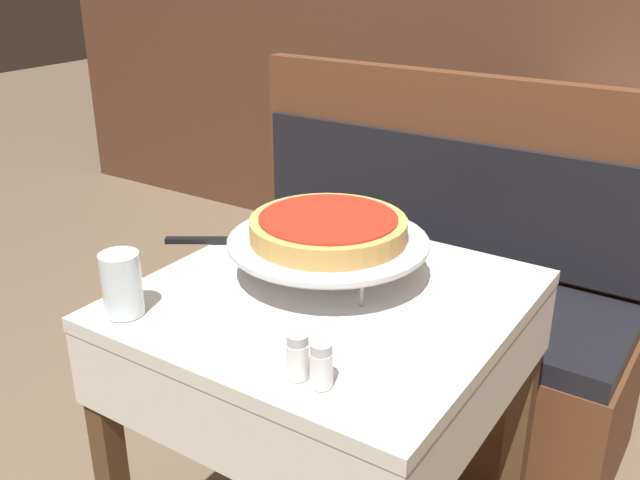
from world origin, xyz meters
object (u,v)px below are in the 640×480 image
at_px(pepper_shaker, 321,365).
at_px(pizza_pan_stand, 328,243).
at_px(salt_shaker, 298,356).
at_px(pizza_server, 234,241).
at_px(dining_table_rear, 618,171).
at_px(dining_table_front, 327,343).
at_px(booth_bench, 411,322).
at_px(water_glass_near, 122,284).
at_px(deep_dish_pizza, 328,228).

bearing_deg(pepper_shaker, pizza_pan_stand, 121.21).
height_order(pizza_pan_stand, salt_shaker, pizza_pan_stand).
distance_m(salt_shaker, pepper_shaker, 0.04).
bearing_deg(pizza_server, pepper_shaker, -37.25).
bearing_deg(dining_table_rear, dining_table_front, -99.01).
bearing_deg(dining_table_rear, pizza_pan_stand, -100.66).
distance_m(dining_table_front, booth_bench, 0.81).
bearing_deg(dining_table_front, pepper_shaker, -58.98).
bearing_deg(water_glass_near, deep_dish_pizza, 54.89).
height_order(water_glass_near, salt_shaker, water_glass_near).
bearing_deg(pepper_shaker, deep_dish_pizza, 121.21).
bearing_deg(pizza_server, salt_shaker, -39.98).
height_order(dining_table_rear, salt_shaker, salt_shaker).
distance_m(deep_dish_pizza, pizza_server, 0.30).
distance_m(dining_table_front, water_glass_near, 0.43).
distance_m(dining_table_front, deep_dish_pizza, 0.24).
bearing_deg(water_glass_near, pizza_pan_stand, 54.89).
bearing_deg(deep_dish_pizza, water_glass_near, -125.11).
bearing_deg(dining_table_front, booth_bench, 102.01).
relative_size(booth_bench, deep_dish_pizza, 4.12).
xyz_separation_m(dining_table_rear, water_glass_near, (-0.51, -1.79, 0.16)).
xyz_separation_m(dining_table_front, deep_dish_pizza, (-0.03, 0.05, 0.23)).
bearing_deg(dining_table_rear, booth_bench, -116.48).
distance_m(booth_bench, deep_dish_pizza, 0.88).
bearing_deg(booth_bench, dining_table_rear, 63.52).
bearing_deg(pizza_pan_stand, dining_table_rear, 79.34).
height_order(water_glass_near, pepper_shaker, water_glass_near).
xyz_separation_m(dining_table_front, booth_bench, (-0.15, 0.72, -0.34)).
xyz_separation_m(dining_table_rear, deep_dish_pizza, (-0.27, -1.45, 0.21)).
bearing_deg(deep_dish_pizza, pepper_shaker, -58.79).
bearing_deg(pepper_shaker, booth_bench, 107.76).
bearing_deg(deep_dish_pizza, dining_table_rear, 79.34).
relative_size(pizza_pan_stand, water_glass_near, 3.38).
relative_size(dining_table_front, deep_dish_pizza, 2.43).
distance_m(deep_dish_pizza, water_glass_near, 0.41).
distance_m(water_glass_near, salt_shaker, 0.39).
bearing_deg(dining_table_front, pizza_pan_stand, 122.14).
bearing_deg(pepper_shaker, pizza_server, 142.75).
height_order(dining_table_rear, pizza_server, pizza_server).
height_order(salt_shaker, pepper_shaker, salt_shaker).
bearing_deg(pizza_server, dining_table_rear, 68.60).
height_order(pizza_server, pepper_shaker, pepper_shaker).
height_order(pizza_pan_stand, deep_dish_pizza, deep_dish_pizza).
bearing_deg(pepper_shaker, water_glass_near, -179.30).
xyz_separation_m(booth_bench, salt_shaker, (0.27, -1.00, 0.49)).
relative_size(booth_bench, pizza_pan_stand, 3.20).
xyz_separation_m(dining_table_rear, pizza_server, (-0.56, -1.42, 0.10)).
distance_m(booth_bench, pizza_server, 0.80).
relative_size(dining_table_rear, deep_dish_pizza, 2.46).
distance_m(deep_dish_pizza, salt_shaker, 0.37).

